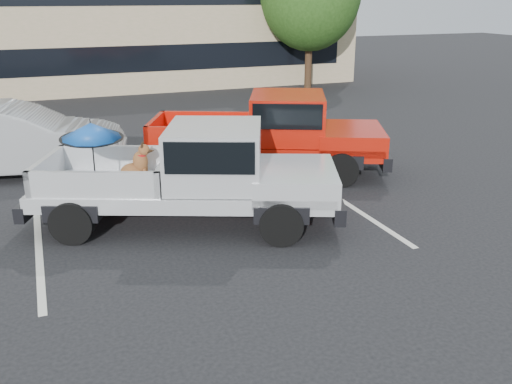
% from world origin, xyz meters
% --- Properties ---
extents(ground, '(90.00, 90.00, 0.00)m').
position_xyz_m(ground, '(0.00, 0.00, 0.00)').
color(ground, black).
rests_on(ground, ground).
extents(stripe_left, '(0.12, 5.00, 0.01)m').
position_xyz_m(stripe_left, '(-3.00, 2.00, 0.00)').
color(stripe_left, silver).
rests_on(stripe_left, ground).
extents(stripe_right, '(0.12, 5.00, 0.01)m').
position_xyz_m(stripe_right, '(3.00, 2.00, 0.00)').
color(stripe_right, silver).
rests_on(stripe_right, ground).
extents(motel_building, '(20.40, 8.40, 6.30)m').
position_xyz_m(motel_building, '(2.00, 20.99, 3.21)').
color(motel_building, tan).
rests_on(motel_building, ground).
extents(silver_pickup, '(6.01, 3.97, 2.06)m').
position_xyz_m(silver_pickup, '(-0.07, 1.88, 1.05)').
color(silver_pickup, black).
rests_on(silver_pickup, ground).
extents(red_pickup, '(6.10, 4.20, 1.91)m').
position_xyz_m(red_pickup, '(2.55, 4.34, 1.04)').
color(red_pickup, black).
rests_on(red_pickup, ground).
extents(silver_sedan, '(5.39, 2.78, 1.69)m').
position_xyz_m(silver_sedan, '(-3.35, 6.50, 0.85)').
color(silver_sedan, '#B2B4B9').
rests_on(silver_sedan, ground).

